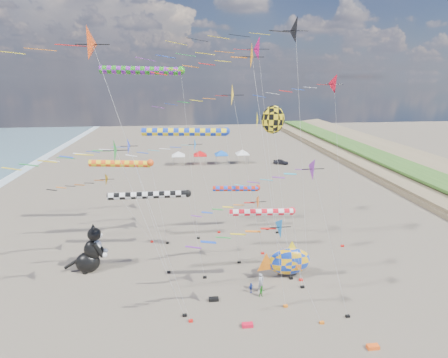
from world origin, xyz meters
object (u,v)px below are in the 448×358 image
object	(u,v)px
child_blue	(251,288)
fish_inflatable	(289,261)
parked_car	(281,162)
child_green	(262,292)
person_adult	(261,282)
cat_inflatable	(89,248)

from	to	relation	value
child_blue	fish_inflatable	bearing A→B (deg)	-4.96
parked_car	child_green	bearing A→B (deg)	-170.04
fish_inflatable	person_adult	size ratio (longest dim) A/B	3.12
fish_inflatable	parked_car	world-z (taller)	fish_inflatable
person_adult	child_green	size ratio (longest dim) A/B	1.70
cat_inflatable	fish_inflatable	distance (m)	20.79
fish_inflatable	child_blue	world-z (taller)	fish_inflatable
cat_inflatable	child_blue	size ratio (longest dim) A/B	4.93
cat_inflatable	child_blue	world-z (taller)	cat_inflatable
parked_car	cat_inflatable	bearing A→B (deg)	170.35
child_green	parked_car	size ratio (longest dim) A/B	0.32
person_adult	cat_inflatable	bearing A→B (deg)	129.62
person_adult	child_blue	xyz separation A→B (m)	(-0.97, -0.11, -0.43)
child_blue	parked_car	xyz separation A→B (m)	(16.73, 49.28, 0.08)
fish_inflatable	cat_inflatable	bearing A→B (deg)	170.01
child_green	child_blue	xyz separation A→B (m)	(-0.88, 0.78, -0.04)
fish_inflatable	person_adult	xyz separation A→B (m)	(-3.40, -2.28, -0.77)
cat_inflatable	fish_inflatable	xyz separation A→B (m)	(20.46, -3.61, -0.84)
child_green	parked_car	xyz separation A→B (m)	(15.85, 50.06, 0.04)
person_adult	parked_car	size ratio (longest dim) A/B	0.54
fish_inflatable	parked_car	xyz separation A→B (m)	(12.37, 46.89, -1.12)
cat_inflatable	child_green	distance (m)	18.39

